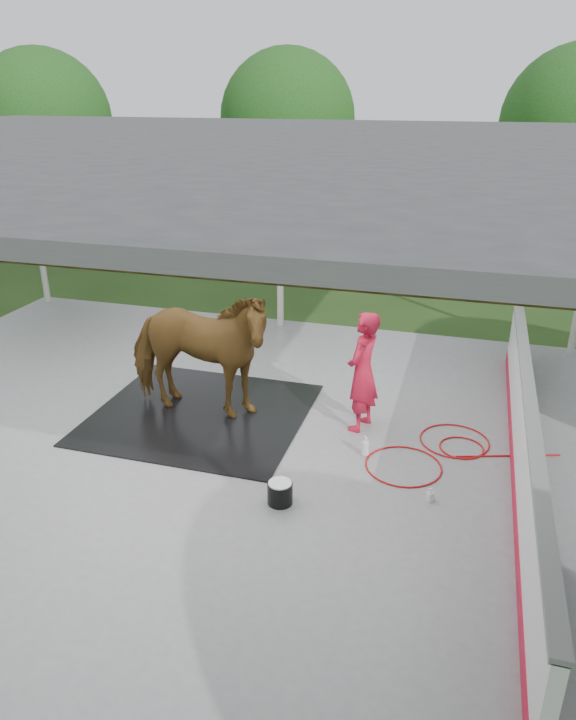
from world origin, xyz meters
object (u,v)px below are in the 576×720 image
(dasher_board, at_px, (523,443))
(horse, at_px, (197,352))
(wash_bucket, at_px, (280,492))
(handler, at_px, (363,372))

(dasher_board, height_order, horse, horse)
(dasher_board, distance_m, wash_bucket, 3.09)
(handler, xyz_separation_m, wash_bucket, (-0.58, -2.13, -0.75))
(horse, xyz_separation_m, handler, (2.42, 0.30, -0.14))
(dasher_board, relative_size, wash_bucket, 26.13)
(dasher_board, bearing_deg, wash_bucket, -154.37)
(handler, height_order, wash_bucket, handler)
(horse, distance_m, handler, 2.44)
(horse, distance_m, wash_bucket, 2.74)
(horse, height_order, wash_bucket, horse)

